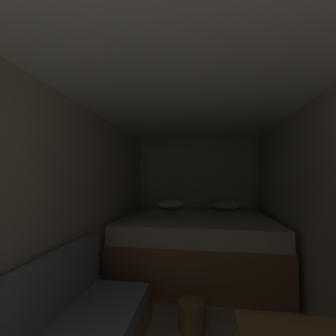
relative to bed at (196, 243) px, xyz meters
The scene contains 6 objects.
wall_back 1.16m from the bed, 90.00° to the left, with size 2.37×0.05×2.14m, color beige.
wall_left 1.95m from the bed, 129.31° to the right, with size 0.05×4.70×2.14m, color beige.
wall_right 1.95m from the bed, 50.69° to the right, with size 0.05×4.70×2.14m, color beige.
ceiling_slab 2.25m from the bed, 90.00° to the right, with size 2.37×4.70×0.05m, color white.
bed is the anchor object (origin of this frame).
wicker_basket 1.35m from the bed, 90.85° to the right, with size 0.24×0.24×0.25m.
Camera 1 is at (0.08, -0.42, 1.40)m, focal length 24.21 mm.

